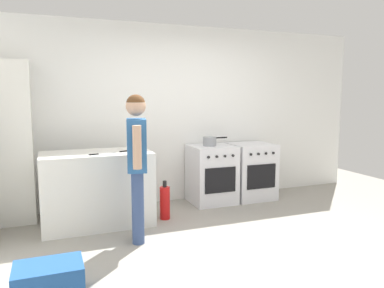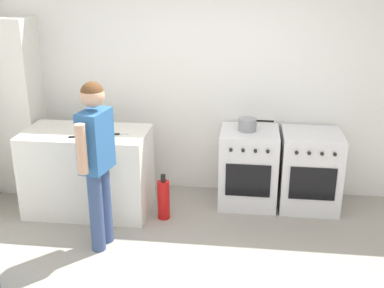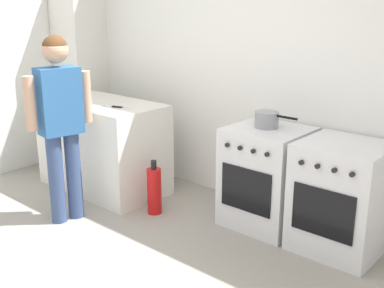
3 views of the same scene
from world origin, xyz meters
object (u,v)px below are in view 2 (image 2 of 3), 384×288
knife_paring (117,134)px  larder_cabinet (18,107)px  fire_extinguisher (164,199)px  oven_left (248,167)px  pot (248,125)px  person (97,153)px  knife_carving (84,137)px  oven_right (310,170)px

knife_paring → larder_cabinet: bearing=157.7°
fire_extinguisher → oven_left: bearing=28.8°
oven_left → fire_extinguisher: bearing=-151.2°
pot → person: person is taller
oven_left → knife_carving: (-1.66, -0.55, 0.48)m
oven_left → larder_cabinet: 2.71m
oven_left → larder_cabinet: larder_cabinet is taller
pot → oven_right: bearing=-0.7°
knife_paring → oven_left: bearing=17.9°
pot → fire_extinguisher: 1.20m
knife_carving → larder_cabinet: bearing=146.9°
oven_left → oven_right: same height
knife_carving → person: bearing=-60.3°
knife_paring → larder_cabinet: size_ratio=0.10×
knife_carving → knife_paring: same height
person → oven_right: bearing=27.9°
knife_carving → person: 0.61m
oven_right → knife_paring: knife_paring is taller
oven_right → person: 2.35m
person → oven_left: bearing=38.3°
knife_carving → person: (0.30, -0.52, 0.04)m
person → fire_extinguisher: person is taller
knife_carving → knife_paring: (0.31, 0.11, 0.00)m
oven_right → knife_carving: knife_carving is taller
oven_left → knife_paring: knife_paring is taller
knife_paring → person: person is taller
person → larder_cabinet: size_ratio=0.80×
person → larder_cabinet: larder_cabinet is taller
oven_left → knife_paring: (-1.34, -0.43, 0.48)m
fire_extinguisher → knife_paring: bearing=174.7°
knife_carving → knife_paring: 0.33m
oven_left → oven_right: bearing=0.0°
fire_extinguisher → pot: bearing=30.0°
larder_cabinet → knife_paring: bearing=-22.3°
oven_left → oven_right: size_ratio=1.00×
oven_right → oven_left: bearing=-180.0°
oven_left → person: size_ratio=0.53×
pot → larder_cabinet: size_ratio=0.19×
oven_right → larder_cabinet: size_ratio=0.42×
pot → person: bearing=-140.9°
oven_right → knife_paring: 2.11m
oven_left → fire_extinguisher: oven_left is taller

